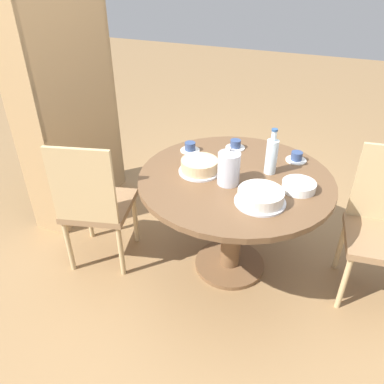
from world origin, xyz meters
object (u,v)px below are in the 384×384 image
(chair_b, at_px, (384,225))
(cup_a, at_px, (235,145))
(chair_a, at_px, (95,203))
(cup_c, at_px, (190,148))
(coffee_pot, at_px, (229,167))
(cake_main, at_px, (260,197))
(water_bottle, at_px, (272,155))
(cake_second, at_px, (199,166))
(cup_b, at_px, (296,157))
(bookshelf, at_px, (69,99))

(chair_b, bearing_deg, cup_a, 161.97)
(chair_a, height_order, chair_b, same)
(chair_a, bearing_deg, chair_b, -179.56)
(chair_b, distance_m, cup_c, 1.30)
(coffee_pot, bearing_deg, cake_main, -119.74)
(coffee_pot, bearing_deg, water_bottle, -41.64)
(water_bottle, xyz_separation_m, cake_second, (-0.16, 0.40, -0.08))
(cup_b, distance_m, cup_c, 0.70)
(chair_b, distance_m, water_bottle, 0.79)
(chair_a, xyz_separation_m, coffee_pot, (0.21, -0.83, 0.34))
(cup_a, bearing_deg, water_bottle, -129.41)
(cake_second, bearing_deg, coffee_pot, -105.52)
(cake_main, height_order, cup_b, cake_main)
(cup_b, bearing_deg, cup_a, 86.97)
(bookshelf, bearing_deg, cup_c, 86.82)
(bookshelf, xyz_separation_m, cup_a, (0.10, -1.29, -0.19))
(water_bottle, height_order, cup_c, water_bottle)
(water_bottle, relative_size, cake_second, 1.12)
(chair_a, xyz_separation_m, cup_a, (0.67, -0.73, 0.26))
(cake_main, bearing_deg, chair_b, -59.15)
(coffee_pot, relative_size, water_bottle, 0.81)
(cup_b, bearing_deg, water_bottle, 151.03)
(chair_b, bearing_deg, cake_main, -156.52)
(chair_a, distance_m, cup_c, 0.73)
(cup_b, bearing_deg, bookshelf, 92.67)
(coffee_pot, relative_size, cup_c, 1.76)
(water_bottle, relative_size, cup_c, 2.17)
(cup_b, bearing_deg, coffee_pot, 144.22)
(chair_a, relative_size, bookshelf, 0.50)
(cake_main, distance_m, cup_b, 0.58)
(chair_b, height_order, water_bottle, water_bottle)
(cup_b, bearing_deg, chair_a, 119.64)
(cup_a, bearing_deg, bookshelf, 94.51)
(chair_a, distance_m, coffee_pot, 0.92)
(chair_b, bearing_deg, cup_b, 156.68)
(chair_a, distance_m, cup_b, 1.34)
(bookshelf, distance_m, cup_c, 1.04)
(water_bottle, xyz_separation_m, cup_c, (0.08, 0.57, -0.09))
(coffee_pot, xyz_separation_m, cup_c, (0.30, 0.37, -0.08))
(cake_main, bearing_deg, coffee_pot, 60.26)
(bookshelf, xyz_separation_m, cup_b, (0.08, -1.71, -0.19))
(bookshelf, xyz_separation_m, water_bottle, (-0.14, -1.59, -0.09))
(chair_a, relative_size, cake_main, 3.40)
(chair_b, height_order, cup_b, chair_b)
(chair_b, bearing_deg, chair_a, -171.67)
(chair_a, distance_m, bookshelf, 0.92)
(chair_b, xyz_separation_m, cake_second, (-0.22, 1.10, 0.27))
(bookshelf, relative_size, cup_c, 14.29)
(chair_a, bearing_deg, cup_c, -146.71)
(water_bottle, bearing_deg, chair_a, 112.80)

